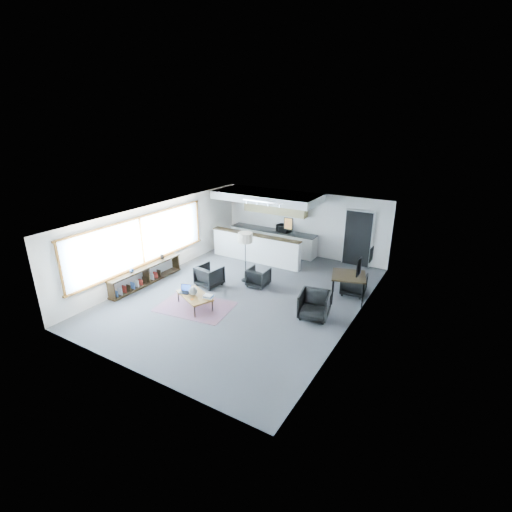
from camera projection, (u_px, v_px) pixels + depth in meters
The scene contains 21 objects.
room at pixel (244, 257), 11.47m from camera, with size 7.02×9.02×2.62m.
window at pixel (142, 242), 12.36m from camera, with size 0.10×5.95×1.66m.
console at pixel (145, 276), 12.56m from camera, with size 0.35×3.00×0.80m.
kitchenette at pixel (268, 222), 15.00m from camera, with size 4.20×1.96×2.60m.
doorway at pixel (358, 238), 14.01m from camera, with size 1.10×0.12×2.15m.
track_light at pixel (263, 203), 13.10m from camera, with size 1.60×0.07×0.15m.
wall_art_lower at pixel (359, 267), 10.05m from camera, with size 0.03×0.38×0.48m.
wall_art_upper at pixel (371, 255), 11.11m from camera, with size 0.03×0.34×0.44m.
kilim_rug at pixel (195, 307), 11.17m from camera, with size 2.36×1.78×0.01m.
coffee_table at pixel (195, 296), 11.04m from camera, with size 1.39×1.11×0.40m.
laptop at pixel (186, 290), 11.19m from camera, with size 0.37×0.33×0.22m.
ceramic_pot at pixel (193, 291), 10.98m from camera, with size 0.26×0.26×0.26m.
book_stack at pixel (208, 296), 10.84m from camera, with size 0.33×0.28×0.09m.
coaster at pixel (192, 299), 10.75m from camera, with size 0.13×0.13×0.01m.
armchair_left at pixel (209, 275), 12.45m from camera, with size 0.76×0.71×0.78m, color black.
armchair_right at pixel (258, 276), 12.46m from camera, with size 0.67×0.63×0.69m, color black.
floor_lamp at pixel (245, 239), 12.44m from camera, with size 0.63×0.63×1.74m.
dining_table at pixel (349, 277), 11.35m from camera, with size 1.24×1.24×0.84m.
dining_chair_near at pixel (314, 306), 10.47m from camera, with size 0.70×0.65×0.72m, color black.
dining_chair_far at pixel (354, 285), 11.88m from camera, with size 0.62×0.58×0.64m, color black.
microwave at pixel (284, 227), 15.21m from camera, with size 0.55×0.30×0.37m, color black.
Camera 1 is at (5.83, -9.02, 5.36)m, focal length 26.00 mm.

